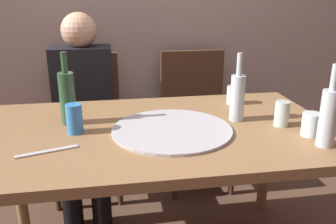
# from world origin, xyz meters

# --- Properties ---
(dining_table) EXTENTS (1.52, 0.89, 0.73)m
(dining_table) POSITION_xyz_m (0.00, 0.00, 0.65)
(dining_table) COLOR olive
(dining_table) RESTS_ON ground_plane
(pizza_tray) EXTENTS (0.50, 0.50, 0.01)m
(pizza_tray) POSITION_xyz_m (0.06, -0.05, 0.74)
(pizza_tray) COLOR #ADADB2
(pizza_tray) RESTS_ON dining_table
(wine_bottle) EXTENTS (0.06, 0.06, 0.31)m
(wine_bottle) POSITION_xyz_m (0.60, -0.28, 0.85)
(wine_bottle) COLOR #B2BCC1
(wine_bottle) RESTS_ON dining_table
(beer_bottle) EXTENTS (0.07, 0.07, 0.31)m
(beer_bottle) POSITION_xyz_m (-0.37, 0.12, 0.85)
(beer_bottle) COLOR #2D5133
(beer_bottle) RESTS_ON dining_table
(water_bottle) EXTENTS (0.06, 0.06, 0.30)m
(water_bottle) POSITION_xyz_m (0.37, 0.04, 0.84)
(water_bottle) COLOR #B2BCC1
(water_bottle) RESTS_ON dining_table
(tumbler_near) EXTENTS (0.06, 0.06, 0.11)m
(tumbler_near) POSITION_xyz_m (0.53, -0.06, 0.79)
(tumbler_near) COLOR #B7C6BC
(tumbler_near) RESTS_ON dining_table
(tumbler_far) EXTENTS (0.07, 0.07, 0.09)m
(tumbler_far) POSITION_xyz_m (0.60, -0.18, 0.78)
(tumbler_far) COLOR silver
(tumbler_far) RESTS_ON dining_table
(wine_glass) EXTENTS (0.07, 0.07, 0.09)m
(wine_glass) POSITION_xyz_m (0.43, 0.28, 0.78)
(wine_glass) COLOR #B7C6BC
(wine_glass) RESTS_ON dining_table
(soda_can) EXTENTS (0.07, 0.07, 0.12)m
(soda_can) POSITION_xyz_m (-0.34, 0.00, 0.79)
(soda_can) COLOR #337AC1
(soda_can) RESTS_ON dining_table
(table_knife) EXTENTS (0.22, 0.08, 0.01)m
(table_knife) POSITION_xyz_m (-0.42, -0.18, 0.73)
(table_knife) COLOR #B7B7BC
(table_knife) RESTS_ON dining_table
(chair_left) EXTENTS (0.44, 0.44, 0.90)m
(chair_left) POSITION_xyz_m (-0.35, 0.84, 0.51)
(chair_left) COLOR #472D1E
(chair_left) RESTS_ON ground_plane
(chair_right) EXTENTS (0.44, 0.44, 0.90)m
(chair_right) POSITION_xyz_m (0.38, 0.84, 0.51)
(chair_right) COLOR #472D1E
(chair_right) RESTS_ON ground_plane
(guest_in_sweater) EXTENTS (0.36, 0.56, 1.17)m
(guest_in_sweater) POSITION_xyz_m (-0.35, 0.69, 0.64)
(guest_in_sweater) COLOR black
(guest_in_sweater) RESTS_ON ground_plane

